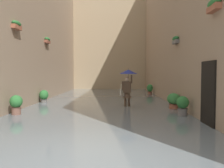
# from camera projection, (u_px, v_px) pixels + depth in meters

# --- Properties ---
(ground_plane) EXTENTS (60.00, 60.00, 0.00)m
(ground_plane) POSITION_uv_depth(u_px,v_px,m) (105.00, 101.00, 14.56)
(ground_plane) COLOR gray
(flood_water) EXTENTS (8.40, 25.37, 0.07)m
(flood_water) POSITION_uv_depth(u_px,v_px,m) (105.00, 100.00, 14.56)
(flood_water) COLOR slate
(flood_water) RESTS_ON ground_plane
(building_facade_left) EXTENTS (2.04, 23.37, 11.56)m
(building_facade_left) POSITION_uv_depth(u_px,v_px,m) (180.00, 9.00, 14.17)
(building_facade_left) COLOR gray
(building_facade_left) RESTS_ON ground_plane
(building_facade_right) EXTENTS (2.04, 23.37, 11.58)m
(building_facade_right) POSITION_uv_depth(u_px,v_px,m) (30.00, 10.00, 14.36)
(building_facade_right) COLOR gray
(building_facade_right) RESTS_ON ground_plane
(building_facade_far) EXTENTS (11.20, 1.80, 11.65)m
(building_facade_far) POSITION_uv_depth(u_px,v_px,m) (110.00, 36.00, 24.84)
(building_facade_far) COLOR tan
(building_facade_far) RESTS_ON ground_plane
(person_wading) EXTENTS (0.94, 0.94, 2.04)m
(person_wading) POSITION_uv_depth(u_px,v_px,m) (128.00, 81.00, 11.75)
(person_wading) COLOR #4C4233
(person_wading) RESTS_ON ground_plane
(potted_plant_far_left) EXTENTS (0.50, 0.50, 0.88)m
(potted_plant_far_left) POSITION_uv_depth(u_px,v_px,m) (150.00, 89.00, 18.49)
(potted_plant_far_left) COLOR brown
(potted_plant_far_left) RESTS_ON ground_plane
(potted_plant_mid_right) EXTENTS (0.52, 0.52, 0.81)m
(potted_plant_mid_right) POSITION_uv_depth(u_px,v_px,m) (44.00, 96.00, 13.28)
(potted_plant_mid_right) COLOR #66605B
(potted_plant_mid_right) RESTS_ON ground_plane
(potted_plant_far_right) EXTENTS (0.52, 0.52, 0.89)m
(potted_plant_far_right) POSITION_uv_depth(u_px,v_px,m) (16.00, 104.00, 9.44)
(potted_plant_far_right) COLOR brown
(potted_plant_far_right) RESTS_ON ground_plane
(potted_plant_near_left) EXTENTS (0.50, 0.50, 0.87)m
(potted_plant_near_left) POSITION_uv_depth(u_px,v_px,m) (183.00, 106.00, 9.21)
(potted_plant_near_left) COLOR #66605B
(potted_plant_near_left) RESTS_ON ground_plane
(potted_plant_mid_left) EXTENTS (0.64, 0.64, 0.82)m
(potted_plant_mid_left) POSITION_uv_depth(u_px,v_px,m) (174.00, 100.00, 11.01)
(potted_plant_mid_left) COLOR #9E563D
(potted_plant_mid_left) RESTS_ON ground_plane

